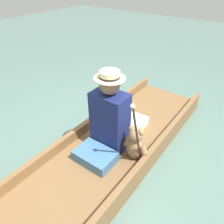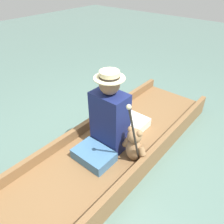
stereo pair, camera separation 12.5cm
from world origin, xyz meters
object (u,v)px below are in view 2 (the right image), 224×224
(teddy_bear, at_px, (134,145))
(seated_person, at_px, (114,118))
(wine_glass, at_px, (112,114))
(walking_cane, at_px, (134,133))

(teddy_bear, bearing_deg, seated_person, 167.90)
(wine_glass, bearing_deg, teddy_bear, -32.52)
(teddy_bear, distance_m, walking_cane, 0.33)
(seated_person, xyz_separation_m, walking_cane, (0.40, -0.21, 0.14))
(teddy_bear, xyz_separation_m, walking_cane, (0.07, -0.14, 0.29))
(seated_person, relative_size, wine_glass, 8.24)
(teddy_bear, height_order, wine_glass, teddy_bear)
(teddy_bear, bearing_deg, walking_cane, -62.18)
(seated_person, xyz_separation_m, teddy_bear, (0.33, -0.07, -0.16))
(wine_glass, distance_m, walking_cane, 0.97)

